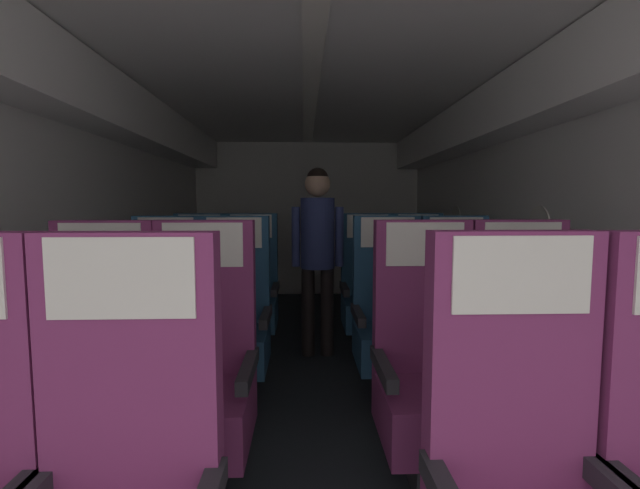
{
  "coord_description": "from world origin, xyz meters",
  "views": [
    {
      "loc": [
        -0.05,
        0.35,
        1.26
      ],
      "look_at": [
        0.06,
        3.4,
        0.98
      ],
      "focal_mm": 24.32,
      "sensor_mm": 36.0,
      "label": 1
    }
  ],
  "objects": [
    {
      "name": "seat_b_right_aisle",
      "position": [
        0.96,
        2.22,
        0.5
      ],
      "size": [
        0.48,
        0.49,
        1.19
      ],
      "color": "#38383D",
      "rests_on": "ground"
    },
    {
      "name": "seat_c_right_aisle",
      "position": [
        0.96,
        3.1,
        0.5
      ],
      "size": [
        0.48,
        0.49,
        1.19
      ],
      "color": "#38383D",
      "rests_on": "ground"
    },
    {
      "name": "seat_d_left_window",
      "position": [
        -0.95,
        4.02,
        0.5
      ],
      "size": [
        0.48,
        0.49,
        1.19
      ],
      "color": "#38383D",
      "rests_on": "ground"
    },
    {
      "name": "seat_d_left_aisle",
      "position": [
        -0.51,
        4.02,
        0.5
      ],
      "size": [
        0.48,
        0.49,
        1.19
      ],
      "color": "#38383D",
      "rests_on": "ground"
    },
    {
      "name": "fuselage_shell",
      "position": [
        0.0,
        3.49,
        1.57
      ],
      "size": [
        3.26,
        6.52,
        2.2
      ],
      "color": "silver",
      "rests_on": "ground"
    },
    {
      "name": "ground",
      "position": [
        0.0,
        3.24,
        -0.01
      ],
      "size": [
        3.38,
        6.87,
        0.02
      ],
      "primitive_type": "cube",
      "color": "#23282D"
    },
    {
      "name": "seat_b_right_window",
      "position": [
        0.5,
        2.21,
        0.5
      ],
      "size": [
        0.48,
        0.49,
        1.19
      ],
      "color": "#38383D",
      "rests_on": "ground"
    },
    {
      "name": "flight_attendant",
      "position": [
        0.06,
        3.92,
        0.96
      ],
      "size": [
        0.43,
        0.28,
        1.57
      ],
      "rotation": [
        0.0,
        0.0,
        3.13
      ],
      "color": "black",
      "rests_on": "ground"
    },
    {
      "name": "seat_c_left_aisle",
      "position": [
        -0.51,
        3.1,
        0.5
      ],
      "size": [
        0.48,
        0.49,
        1.19
      ],
      "color": "#38383D",
      "rests_on": "ground"
    },
    {
      "name": "seat_c_left_window",
      "position": [
        -0.96,
        3.12,
        0.5
      ],
      "size": [
        0.48,
        0.49,
        1.19
      ],
      "color": "#38383D",
      "rests_on": "ground"
    },
    {
      "name": "seat_b_left_aisle",
      "position": [
        -0.51,
        2.21,
        0.5
      ],
      "size": [
        0.48,
        0.49,
        1.19
      ],
      "color": "#38383D",
      "rests_on": "ground"
    },
    {
      "name": "seat_d_right_aisle",
      "position": [
        0.95,
        4.02,
        0.5
      ],
      "size": [
        0.48,
        0.49,
        1.19
      ],
      "color": "#38383D",
      "rests_on": "ground"
    },
    {
      "name": "seat_b_left_window",
      "position": [
        -0.96,
        2.2,
        0.5
      ],
      "size": [
        0.48,
        0.49,
        1.19
      ],
      "color": "#38383D",
      "rests_on": "ground"
    },
    {
      "name": "seat_c_right_window",
      "position": [
        0.5,
        3.12,
        0.5
      ],
      "size": [
        0.48,
        0.49,
        1.19
      ],
      "color": "#38383D",
      "rests_on": "ground"
    },
    {
      "name": "seat_d_right_window",
      "position": [
        0.5,
        3.99,
        0.5
      ],
      "size": [
        0.48,
        0.49,
        1.19
      ],
      "color": "#38383D",
      "rests_on": "ground"
    }
  ]
}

